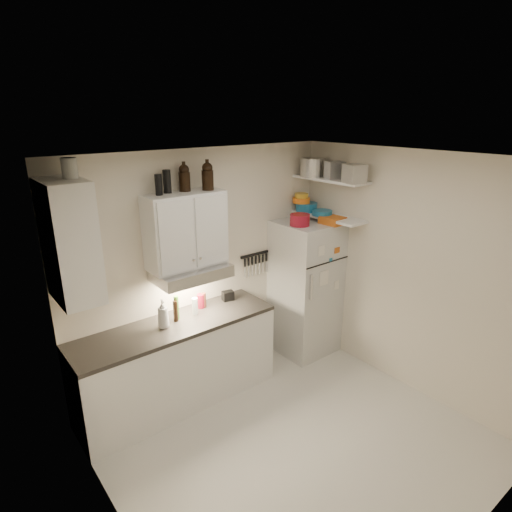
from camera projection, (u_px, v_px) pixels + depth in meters
floor at (295, 441)px, 4.03m from camera, size 3.20×3.00×0.02m
ceiling at (305, 159)px, 3.19m from camera, size 3.20×3.00×0.02m
back_wall at (204, 268)px, 4.73m from camera, size 3.20×0.02×2.60m
left_wall at (113, 390)px, 2.66m from camera, size 0.02×3.00×2.60m
right_wall at (408, 274)px, 4.56m from camera, size 0.02×3.00×2.60m
base_cabinet at (178, 365)px, 4.45m from camera, size 2.10×0.60×0.88m
countertop at (175, 325)px, 4.31m from camera, size 2.10×0.62×0.04m
upper_cabinet at (186, 230)px, 4.25m from camera, size 0.80×0.33×0.75m
side_cabinet at (70, 242)px, 3.44m from camera, size 0.33×0.55×1.00m
range_hood at (191, 273)px, 4.35m from camera, size 0.76×0.46×0.12m
fridge at (305, 288)px, 5.35m from camera, size 0.70×0.68×1.70m
shelf_hi at (330, 179)px, 4.94m from camera, size 0.30×0.95×0.03m
shelf_lo at (328, 216)px, 5.08m from camera, size 0.30×0.95×0.03m
knife_strip at (255, 254)px, 5.12m from camera, size 0.42×0.02×0.03m
dutch_oven at (300, 220)px, 4.89m from camera, size 0.29×0.29×0.13m
book_stack at (332, 220)px, 4.97m from camera, size 0.22×0.27×0.09m
spice_jar at (324, 219)px, 5.04m from camera, size 0.06×0.06×0.09m
stock_pot at (313, 167)px, 5.04m from camera, size 0.36×0.36×0.21m
tin_a at (335, 170)px, 4.85m from camera, size 0.25×0.24×0.19m
tin_b at (354, 174)px, 4.56m from camera, size 0.24×0.24×0.20m
bowl_teal at (306, 207)px, 5.26m from camera, size 0.26×0.26×0.11m
bowl_orange at (301, 200)px, 5.24m from camera, size 0.21×0.21×0.06m
bowl_yellow at (302, 196)px, 5.22m from camera, size 0.16×0.16×0.05m
plates at (322, 213)px, 5.07m from camera, size 0.31×0.31×0.06m
growler_a at (184, 178)px, 4.16m from camera, size 0.15×0.15×0.27m
growler_b at (208, 176)px, 4.23m from camera, size 0.15×0.15×0.28m
thermos_a at (167, 181)px, 4.08m from camera, size 0.09×0.09×0.22m
thermos_b at (159, 185)px, 3.98m from camera, size 0.08×0.08×0.20m
side_jar at (69, 168)px, 3.30m from camera, size 0.15×0.15×0.16m
soap_bottle at (163, 312)px, 4.17m from camera, size 0.15×0.15×0.33m
pepper_mill at (204, 300)px, 4.64m from camera, size 0.06×0.06×0.16m
oil_bottle at (177, 308)px, 4.35m from camera, size 0.05×0.05×0.26m
vinegar_bottle at (175, 311)px, 4.32m from camera, size 0.06×0.06×0.22m
clear_bottle at (195, 306)px, 4.48m from camera, size 0.07×0.07×0.18m
red_jar at (201, 301)px, 4.62m from camera, size 0.09×0.09×0.16m
caddy at (228, 296)px, 4.82m from camera, size 0.14×0.11×0.11m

